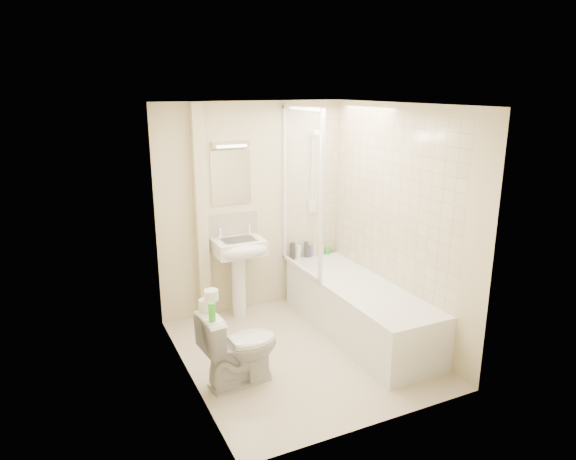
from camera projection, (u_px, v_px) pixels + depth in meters
name	position (u px, v px, depth m)	size (l,w,h in m)	color
floor	(301.00, 352.00, 5.09)	(2.50, 2.50, 0.00)	beige
wall_back	(252.00, 209.00, 5.86)	(2.20, 0.02, 2.40)	beige
wall_left	(185.00, 253.00, 4.32)	(0.02, 2.50, 2.40)	beige
wall_right	(398.00, 224.00, 5.22)	(0.02, 2.50, 2.40)	beige
ceiling	(303.00, 104.00, 4.44)	(2.20, 2.50, 0.02)	white
tile_back	(311.00, 184.00, 6.09)	(0.70, 0.01, 1.75)	beige
tile_right	(391.00, 200.00, 5.27)	(0.01, 2.10, 1.75)	beige
pipe_boxing	(201.00, 216.00, 5.55)	(0.12, 0.12, 2.40)	beige
splashback	(232.00, 226.00, 5.79)	(0.60, 0.01, 0.30)	beige
mirror	(231.00, 178.00, 5.64)	(0.46, 0.01, 0.60)	white
strip_light	(231.00, 144.00, 5.52)	(0.42, 0.07, 0.07)	silver
bathtub	(359.00, 308.00, 5.43)	(0.70, 2.10, 0.55)	white
shower_screen	(301.00, 191.00, 5.56)	(0.04, 0.92, 1.80)	white
shower_fixture	(313.00, 175.00, 6.02)	(0.10, 0.16, 0.99)	white
pedestal_sink	(240.00, 256.00, 5.67)	(0.54, 0.49, 1.05)	white
bottle_black_a	(292.00, 251.00, 6.12)	(0.07, 0.07, 0.21)	black
bottle_white_a	(298.00, 252.00, 6.16)	(0.06, 0.06, 0.16)	white
bottle_black_b	(306.00, 250.00, 6.20)	(0.05, 0.05, 0.19)	black
bottle_blue	(309.00, 251.00, 6.22)	(0.06, 0.06, 0.14)	navy
bottle_cream	(315.00, 249.00, 6.25)	(0.06, 0.06, 0.17)	#C5B698
bottle_white_b	(322.00, 250.00, 6.29)	(0.05, 0.05, 0.12)	white
bottle_green	(327.00, 250.00, 6.33)	(0.07, 0.07, 0.09)	green
toilet	(240.00, 346.00, 4.50)	(0.73, 0.46, 0.71)	white
toilet_roll_lower	(206.00, 305.00, 4.35)	(0.12, 0.12, 0.10)	white
toilet_roll_upper	(211.00, 295.00, 4.33)	(0.12, 0.12, 0.09)	white
green_bottle	(212.00, 312.00, 4.16)	(0.06, 0.06, 0.16)	green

